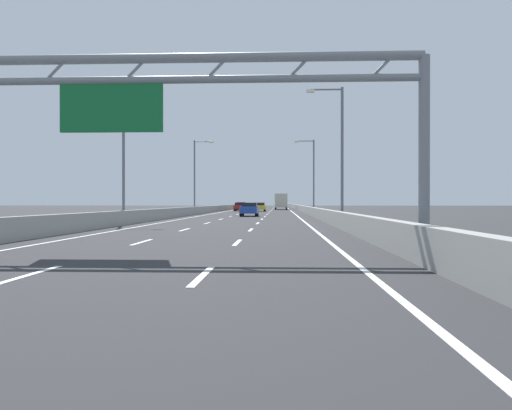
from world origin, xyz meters
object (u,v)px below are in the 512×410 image
Objects in this scene: red_car at (240,207)px; orange_car at (241,206)px; yellow_car at (260,207)px; box_truck at (281,201)px; sign_gantry at (168,100)px; streetlamp_left_mid at (127,147)px; streetlamp_right_far at (312,172)px; streetlamp_right_mid at (339,146)px; streetlamp_left_far at (196,172)px; blue_car at (249,209)px.

orange_car is at bearing 92.43° from red_car.
yellow_car is 0.55× the size of box_truck.
sign_gantry is 1.72× the size of streetlamp_left_mid.
streetlamp_right_far is 38.75m from box_truck.
box_truck reaches higher than orange_car.
streetlamp_right_mid reaches higher than red_car.
streetlamp_left_far is 2.14× the size of yellow_car.
streetlamp_right_far is (14.93, 31.39, 0.00)m from streetlamp_left_mid.
sign_gantry is 3.68× the size of yellow_car.
streetlamp_right_far is 2.03× the size of blue_car.
blue_car is (-7.37, -11.67, -4.64)m from streetlamp_right_far.
red_car is at bearing 78.97° from streetlamp_left_far.
streetlamp_right_mid is 34.76m from streetlamp_left_far.
sign_gantry is 21.55m from streetlamp_right_mid.
yellow_car is (-7.37, 49.12, -4.66)m from streetlamp_right_mid.
box_truck is (-3.88, 38.37, -3.70)m from streetlamp_right_far.
streetlamp_right_far is at bearing 81.45° from sign_gantry.
streetlamp_right_far reaches higher than orange_car.
box_truck is at bearing 73.93° from streetlamp_left_far.
orange_car is at bearing 92.44° from sign_gantry.
orange_car is at bearing 108.30° from yellow_car.
sign_gantry is 52.00m from streetlamp_left_far.
streetlamp_left_far is at bearing 180.00° from streetlamp_right_far.
streetlamp_left_far is at bearing 97.94° from sign_gantry.
streetlamp_right_mid is at bearing -79.55° from orange_car.
orange_car reaches higher than red_car.
streetlamp_left_far is 29.89m from orange_car.
yellow_car is at bearing 89.99° from blue_car.
yellow_car is (7.56, 49.12, -4.66)m from streetlamp_left_mid.
streetlamp_right_far is 2.16× the size of red_car.
streetlamp_left_mid is at bearing 109.67° from sign_gantry.
orange_car is (-11.19, 60.68, -4.63)m from streetlamp_right_mid.
sign_gantry is 1.72× the size of streetlamp_left_far.
streetlamp_left_far reaches higher than box_truck.
yellow_car is at bearing -71.70° from orange_car.
yellow_car is (0.38, 69.23, -4.10)m from sign_gantry.
orange_car is at bearing 82.72° from streetlamp_left_far.
blue_car is 50.17m from box_truck.
box_truck is at bearing 95.77° from streetlamp_right_far.
streetlamp_right_mid reaches higher than orange_car.
orange_car is (3.74, 29.29, -4.63)m from streetlamp_left_far.
streetlamp_right_mid is at bearing -81.47° from yellow_car.
red_car is at bearing -87.57° from orange_car.
box_truck is at bearing 80.42° from yellow_car.
red_car is 0.94× the size of blue_car.
red_car is (4.09, 20.99, -4.65)m from streetlamp_left_far.
sign_gantry is at bearing -87.56° from red_car.
streetlamp_right_far is at bearing -69.09° from orange_car.
box_truck is at bearing 87.54° from sign_gantry.
box_truck reaches higher than yellow_car.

